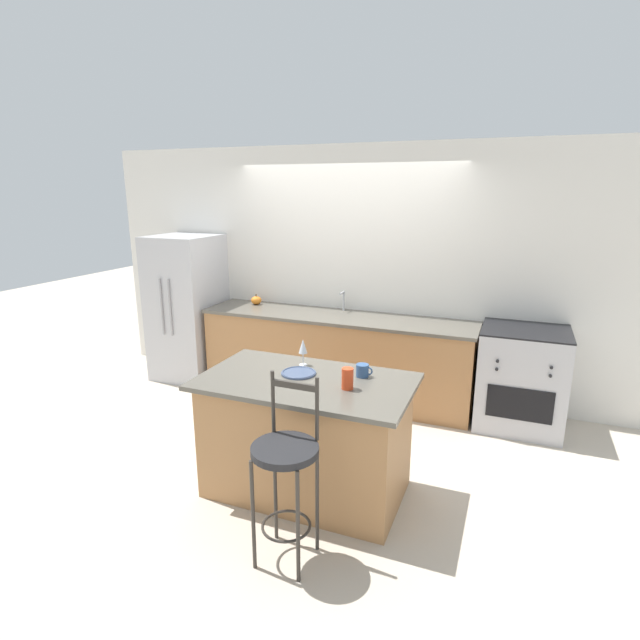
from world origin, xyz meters
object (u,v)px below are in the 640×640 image
Objects in this scene: wine_glass at (303,347)px; pumpkin_decoration at (256,300)px; refrigerator at (188,307)px; bar_stool_near at (286,467)px; coffee_mug at (363,370)px; oven_range at (521,378)px; tumbler_cup at (348,379)px; dinner_plate at (299,373)px.

pumpkin_decoration is at bearing 128.77° from wine_glass.
refrigerator reaches higher than wine_glass.
bar_stool_near is at bearing -58.05° from pumpkin_decoration.
coffee_mug is (0.19, 0.92, 0.32)m from bar_stool_near.
bar_stool_near is 9.55× the size of pumpkin_decoration.
oven_range is 2.20m from tumbler_cup.
refrigerator is 3.49m from bar_stool_near.
pumpkin_decoration is (-1.83, 1.71, 0.02)m from coffee_mug.
refrigerator is 13.66× the size of coffee_mug.
tumbler_cup is at bearing -17.44° from dinner_plate.
dinner_plate is at bearing 162.56° from tumbler_cup.
bar_stool_near is (-1.30, -2.48, 0.15)m from oven_range.
refrigerator is at bearing 143.18° from dinner_plate.
oven_range is at bearing 62.30° from bar_stool_near.
bar_stool_near reaches higher than pumpkin_decoration.
dinner_plate is (-1.57, -1.68, 0.43)m from oven_range.
oven_range is 4.62× the size of wine_glass.
wine_glass is (-0.32, 0.98, 0.42)m from bar_stool_near.
bar_stool_near reaches higher than wine_glass.
wine_glass is at bearing 145.70° from tumbler_cup.
wine_glass is 1.68× the size of coffee_mug.
tumbler_cup is at bearing -96.12° from coffee_mug.
tumbler_cup is (0.16, 0.66, 0.35)m from bar_stool_near.
refrigerator is 8.13× the size of wine_glass.
dinner_plate is 1.75× the size of tumbler_cup.
bar_stool_near is 0.99m from coffee_mug.
pumpkin_decoration is at bearing 126.72° from dinner_plate.
bar_stool_near is 0.88m from dinner_plate.
dinner_plate is 2.13× the size of pumpkin_decoration.
refrigerator reaches higher than oven_range.
pumpkin_decoration is (-2.94, 0.16, 0.49)m from oven_range.
wine_glass reaches higher than dinner_plate.
tumbler_cup is at bearing -34.14° from refrigerator.
wine_glass is (-1.62, -1.49, 0.57)m from oven_range.
wine_glass is at bearing 172.90° from coffee_mug.
oven_range is 2.34m from dinner_plate.
tumbler_cup is (-1.14, -1.82, 0.49)m from oven_range.
refrigerator is 1.46× the size of bar_stool_near.
refrigerator is at bearing 135.38° from bar_stool_near.
coffee_mug reaches higher than dinner_plate.
oven_range is 2.98m from pumpkin_decoration.
coffee_mug is at bearing 78.49° from bar_stool_near.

